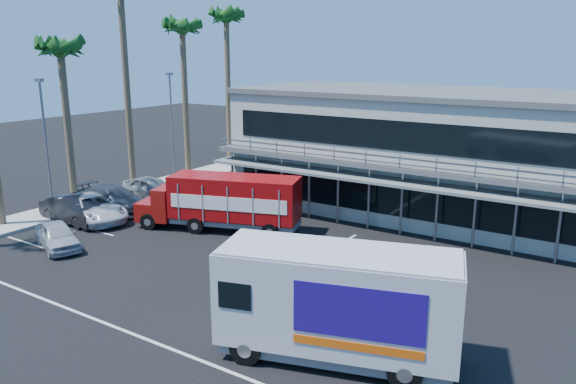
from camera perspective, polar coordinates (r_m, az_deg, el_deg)
The scene contains 15 objects.
ground at distance 24.99m, azimuth -5.66°, elevation -8.45°, with size 120.00×120.00×0.00m, color black.
building at distance 35.29m, azimuth 13.57°, elevation 4.12°, with size 22.40×12.00×7.30m.
curb_strip at distance 39.20m, azimuth -17.36°, elevation -0.51°, with size 3.00×32.00×0.16m, color #A5A399.
palm_c at distance 36.14m, azimuth -22.07°, elevation 12.59°, with size 2.80×2.80×10.75m.
palm_e at distance 42.57m, azimuth -10.67°, elevation 15.28°, with size 2.80×2.80×12.25m.
palm_f at distance 46.99m, azimuth -6.27°, elevation 16.41°, with size 2.80×2.80×13.25m.
light_pole_near at distance 34.81m, azimuth -23.37°, elevation 4.62°, with size 0.50×0.25×8.09m.
light_pole_far at distance 41.10m, azimuth -11.71°, elevation 6.79°, with size 0.50×0.25×8.09m.
red_truck at distance 30.62m, azimuth -6.54°, elevation -0.89°, with size 9.25×4.87×3.05m.
white_van at distance 17.95m, azimuth 5.03°, elevation -11.11°, with size 7.89×4.64×3.65m.
parked_car_a at distance 30.21m, azimuth -22.39°, elevation -4.12°, with size 1.54×3.84×1.31m, color #B4B6BB.
parked_car_b at distance 34.30m, azimuth -20.91°, elevation -1.68°, with size 1.62×4.65×1.53m, color black.
parked_car_c at distance 34.34m, azimuth -19.32°, elevation -1.54°, with size 2.49×5.41×1.50m, color silver.
parked_car_d at distance 35.93m, azimuth -17.33°, elevation -0.68°, with size 2.16×5.30×1.54m, color #313941.
parked_car_e at distance 37.96m, azimuth -13.63°, elevation 0.35°, with size 1.82×4.52×1.54m, color gray.
Camera 1 is at (14.61, -17.86, 9.60)m, focal length 35.00 mm.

